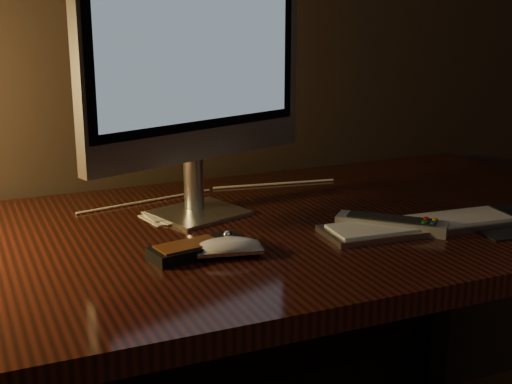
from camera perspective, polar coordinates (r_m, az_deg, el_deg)
name	(u,v)px	position (r m, az deg, el deg)	size (l,w,h in m)	color
desk	(216,281)	(1.42, -3.26, -7.16)	(1.60, 0.75, 0.75)	#3B140D
monitor	(196,57)	(1.34, -4.80, 10.72)	(0.48, 0.19, 0.52)	silver
keyboard	(421,225)	(1.35, 13.08, -2.56)	(0.38, 0.11, 0.01)	silver
mouse	(228,249)	(1.18, -2.24, -4.61)	(0.11, 0.06, 0.02)	white
media_remote	(198,248)	(1.19, -4.62, -4.48)	(0.17, 0.09, 0.03)	black
tv_remote	(392,223)	(1.34, 10.79, -2.49)	(0.18, 0.18, 0.03)	gray
papers	(175,215)	(1.40, -6.47, -1.81)	(0.12, 0.08, 0.01)	white
cable	(215,193)	(1.55, -3.32, -0.12)	(0.01, 0.01, 0.59)	white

